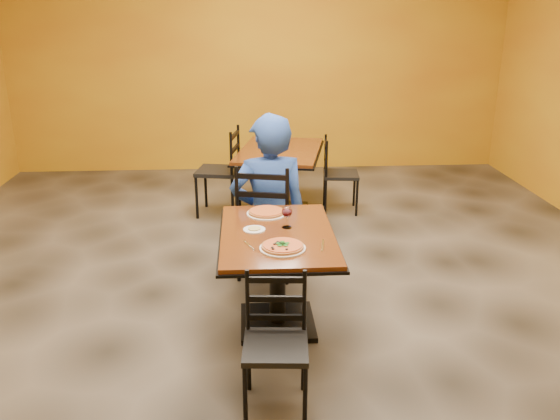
{
  "coord_description": "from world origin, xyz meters",
  "views": [
    {
      "loc": [
        -0.22,
        -4.31,
        2.27
      ],
      "look_at": [
        0.03,
        -0.3,
        0.85
      ],
      "focal_mm": 36.9,
      "sensor_mm": 36.0,
      "label": 1
    }
  ],
  "objects": [
    {
      "name": "side_plate",
      "position": [
        -0.16,
        -0.44,
        0.76
      ],
      "size": [
        0.16,
        0.16,
        0.01
      ],
      "primitive_type": "cylinder",
      "color": "white",
      "rests_on": "table_main"
    },
    {
      "name": "wall_back",
      "position": [
        0.0,
        4.0,
        1.5
      ],
      "size": [
        7.0,
        0.01,
        3.0
      ],
      "primitive_type": "cube",
      "color": "gold",
      "rests_on": "ground"
    },
    {
      "name": "floor",
      "position": [
        0.0,
        0.0,
        0.0
      ],
      "size": [
        7.0,
        8.0,
        0.01
      ],
      "primitive_type": "cube",
      "color": "black",
      "rests_on": "ground"
    },
    {
      "name": "wine_glass",
      "position": [
        0.08,
        -0.4,
        0.84
      ],
      "size": [
        0.08,
        0.08,
        0.18
      ],
      "primitive_type": null,
      "color": "white",
      "rests_on": "table_main"
    },
    {
      "name": "knife",
      "position": [
        0.29,
        -0.76,
        0.75
      ],
      "size": [
        0.05,
        0.21,
        0.0
      ],
      "primitive_type": "cube",
      "rotation": [
        0.0,
        0.0,
        -0.17
      ],
      "color": "silver",
      "rests_on": "table_main"
    },
    {
      "name": "diner",
      "position": [
        -0.02,
        0.45,
        0.72
      ],
      "size": [
        0.75,
        0.54,
        1.45
      ],
      "primitive_type": "imported",
      "rotation": [
        0.0,
        0.0,
        3.28
      ],
      "color": "navy",
      "rests_on": "floor"
    },
    {
      "name": "chair_second_right",
      "position": [
        0.89,
        2.04,
        0.44
      ],
      "size": [
        0.43,
        0.43,
        0.87
      ],
      "primitive_type": null,
      "rotation": [
        0.0,
        0.0,
        1.47
      ],
      "color": "black",
      "rests_on": "floor"
    },
    {
      "name": "table_second",
      "position": [
        0.18,
        2.04,
        0.56
      ],
      "size": [
        1.16,
        1.5,
        0.75
      ],
      "rotation": [
        0.0,
        0.0,
        -0.21
      ],
      "color": "#5F2C0F",
      "rests_on": "floor"
    },
    {
      "name": "table_main",
      "position": [
        0.0,
        -0.5,
        0.56
      ],
      "size": [
        0.83,
        1.23,
        0.75
      ],
      "color": "#5F2C0F",
      "rests_on": "floor"
    },
    {
      "name": "pizza_main",
      "position": [
        0.02,
        -0.79,
        0.77
      ],
      "size": [
        0.28,
        0.28,
        0.02
      ],
      "primitive_type": "cylinder",
      "color": "#99120B",
      "rests_on": "plate_main"
    },
    {
      "name": "chair_main_near",
      "position": [
        -0.07,
        -1.45,
        0.41
      ],
      "size": [
        0.4,
        0.4,
        0.83
      ],
      "primitive_type": null,
      "rotation": [
        0.0,
        0.0,
        -0.07
      ],
      "color": "black",
      "rests_on": "floor"
    },
    {
      "name": "dip",
      "position": [
        -0.16,
        -0.44,
        0.76
      ],
      "size": [
        0.09,
        0.09,
        0.01
      ],
      "primitive_type": "cylinder",
      "color": "tan",
      "rests_on": "side_plate"
    },
    {
      "name": "fork",
      "position": [
        -0.2,
        -0.73,
        0.75
      ],
      "size": [
        0.08,
        0.18,
        0.0
      ],
      "primitive_type": "cube",
      "rotation": [
        0.0,
        0.0,
        0.37
      ],
      "color": "silver",
      "rests_on": "table_main"
    },
    {
      "name": "plate_far",
      "position": [
        -0.06,
        -0.11,
        0.76
      ],
      "size": [
        0.31,
        0.31,
        0.01
      ],
      "primitive_type": "cylinder",
      "color": "white",
      "rests_on": "table_main"
    },
    {
      "name": "pizza_far",
      "position": [
        -0.06,
        -0.11,
        0.77
      ],
      "size": [
        0.28,
        0.28,
        0.02
      ],
      "primitive_type": "cylinder",
      "color": "orange",
      "rests_on": "plate_far"
    },
    {
      "name": "plate_main",
      "position": [
        0.02,
        -0.79,
        0.76
      ],
      "size": [
        0.31,
        0.31,
        0.01
      ],
      "primitive_type": "cylinder",
      "color": "white",
      "rests_on": "table_main"
    },
    {
      "name": "chair_second_left",
      "position": [
        -0.53,
        2.04,
        0.5
      ],
      "size": [
        0.53,
        0.53,
        1.0
      ],
      "primitive_type": null,
      "rotation": [
        0.0,
        0.0,
        -1.76
      ],
      "color": "black",
      "rests_on": "floor"
    },
    {
      "name": "chair_main_far",
      "position": [
        -0.04,
        0.42,
        0.52
      ],
      "size": [
        0.56,
        0.56,
        1.04
      ],
      "primitive_type": null,
      "rotation": [
        0.0,
        0.0,
        2.92
      ],
      "color": "black",
      "rests_on": "floor"
    }
  ]
}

